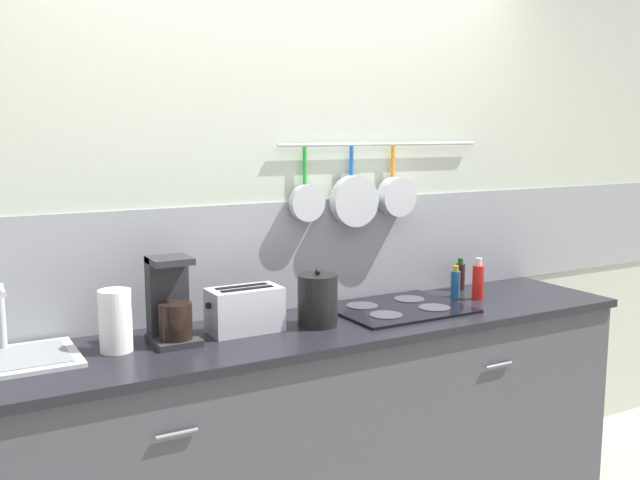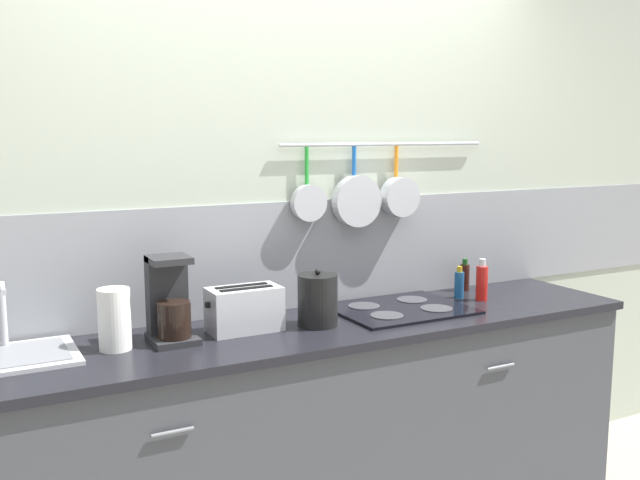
{
  "view_description": "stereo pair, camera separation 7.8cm",
  "coord_description": "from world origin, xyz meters",
  "px_view_note": "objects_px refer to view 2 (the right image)",
  "views": [
    {
      "loc": [
        -1.36,
        -2.41,
        1.71
      ],
      "look_at": [
        -0.0,
        0.0,
        1.28
      ],
      "focal_mm": 40.0,
      "sensor_mm": 36.0,
      "label": 1
    },
    {
      "loc": [
        -1.29,
        -2.44,
        1.71
      ],
      "look_at": [
        -0.0,
        0.0,
        1.28
      ],
      "focal_mm": 40.0,
      "sensor_mm": 36.0,
      "label": 2
    }
  ],
  "objects_px": {
    "paper_towel_roll": "(114,319)",
    "bottle_cooking_wine": "(459,284)",
    "bottle_sesame_oil": "(465,276)",
    "toaster": "(244,309)",
    "kettle": "(317,300)",
    "bottle_vinegar": "(482,282)",
    "coffee_maker": "(170,306)"
  },
  "relations": [
    {
      "from": "paper_towel_roll",
      "to": "kettle",
      "type": "xyz_separation_m",
      "value": [
        0.78,
        -0.05,
        -0.01
      ]
    },
    {
      "from": "kettle",
      "to": "bottle_cooking_wine",
      "type": "height_order",
      "value": "kettle"
    },
    {
      "from": "bottle_cooking_wine",
      "to": "bottle_sesame_oil",
      "type": "distance_m",
      "value": 0.17
    },
    {
      "from": "kettle",
      "to": "bottle_vinegar",
      "type": "xyz_separation_m",
      "value": [
        0.86,
        0.03,
        -0.02
      ]
    },
    {
      "from": "coffee_maker",
      "to": "kettle",
      "type": "height_order",
      "value": "coffee_maker"
    },
    {
      "from": "paper_towel_roll",
      "to": "toaster",
      "type": "distance_m",
      "value": 0.49
    },
    {
      "from": "bottle_sesame_oil",
      "to": "toaster",
      "type": "bearing_deg",
      "value": -172.22
    },
    {
      "from": "kettle",
      "to": "bottle_cooking_wine",
      "type": "bearing_deg",
      "value": 7.99
    },
    {
      "from": "bottle_sesame_oil",
      "to": "kettle",
      "type": "bearing_deg",
      "value": -166.32
    },
    {
      "from": "paper_towel_roll",
      "to": "toaster",
      "type": "height_order",
      "value": "paper_towel_roll"
    },
    {
      "from": "coffee_maker",
      "to": "toaster",
      "type": "height_order",
      "value": "coffee_maker"
    },
    {
      "from": "coffee_maker",
      "to": "toaster",
      "type": "distance_m",
      "value": 0.29
    },
    {
      "from": "paper_towel_roll",
      "to": "coffee_maker",
      "type": "height_order",
      "value": "coffee_maker"
    },
    {
      "from": "paper_towel_roll",
      "to": "bottle_cooking_wine",
      "type": "relative_size",
      "value": 1.48
    },
    {
      "from": "coffee_maker",
      "to": "bottle_cooking_wine",
      "type": "height_order",
      "value": "coffee_maker"
    },
    {
      "from": "paper_towel_roll",
      "to": "kettle",
      "type": "distance_m",
      "value": 0.78
    },
    {
      "from": "toaster",
      "to": "bottle_vinegar",
      "type": "height_order",
      "value": "bottle_vinegar"
    },
    {
      "from": "bottle_cooking_wine",
      "to": "bottle_sesame_oil",
      "type": "bearing_deg",
      "value": 42.36
    },
    {
      "from": "bottle_vinegar",
      "to": "paper_towel_roll",
      "type": "bearing_deg",
      "value": 179.16
    },
    {
      "from": "bottle_vinegar",
      "to": "bottle_sesame_oil",
      "type": "xyz_separation_m",
      "value": [
        0.06,
        0.2,
        -0.02
      ]
    },
    {
      "from": "paper_towel_roll",
      "to": "coffee_maker",
      "type": "distance_m",
      "value": 0.21
    },
    {
      "from": "bottle_cooking_wine",
      "to": "bottle_vinegar",
      "type": "height_order",
      "value": "bottle_vinegar"
    },
    {
      "from": "toaster",
      "to": "bottle_vinegar",
      "type": "xyz_separation_m",
      "value": [
        1.15,
        -0.03,
        -0.0
      ]
    },
    {
      "from": "paper_towel_roll",
      "to": "bottle_vinegar",
      "type": "xyz_separation_m",
      "value": [
        1.64,
        -0.02,
        -0.03
      ]
    },
    {
      "from": "paper_towel_roll",
      "to": "bottle_cooking_wine",
      "type": "height_order",
      "value": "paper_towel_roll"
    },
    {
      "from": "coffee_maker",
      "to": "bottle_sesame_oil",
      "type": "xyz_separation_m",
      "value": [
        1.5,
        0.16,
        -0.06
      ]
    },
    {
      "from": "paper_towel_roll",
      "to": "toaster",
      "type": "xyz_separation_m",
      "value": [
        0.49,
        0.01,
        -0.02
      ]
    },
    {
      "from": "toaster",
      "to": "bottle_cooking_wine",
      "type": "relative_size",
      "value": 1.99
    },
    {
      "from": "coffee_maker",
      "to": "bottle_sesame_oil",
      "type": "relative_size",
      "value": 2.04
    },
    {
      "from": "toaster",
      "to": "bottle_cooking_wine",
      "type": "height_order",
      "value": "toaster"
    },
    {
      "from": "coffee_maker",
      "to": "toaster",
      "type": "bearing_deg",
      "value": -1.96
    },
    {
      "from": "paper_towel_roll",
      "to": "bottle_sesame_oil",
      "type": "bearing_deg",
      "value": 5.83
    }
  ]
}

